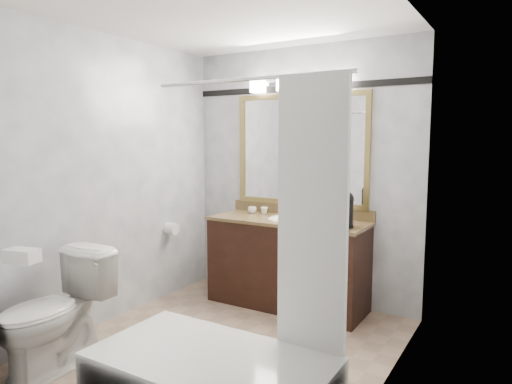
# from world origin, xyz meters

# --- Properties ---
(room) EXTENTS (2.42, 2.62, 2.52)m
(room) POSITION_xyz_m (0.00, 0.00, 1.25)
(room) COLOR gray
(room) RESTS_ON ground
(vanity) EXTENTS (1.53, 0.58, 0.97)m
(vanity) POSITION_xyz_m (0.00, 1.02, 0.44)
(vanity) COLOR black
(vanity) RESTS_ON ground
(mirror) EXTENTS (1.40, 0.04, 1.10)m
(mirror) POSITION_xyz_m (0.00, 1.28, 1.50)
(mirror) COLOR olive
(mirror) RESTS_ON room
(vanity_light_bar) EXTENTS (1.02, 0.14, 0.12)m
(vanity_light_bar) POSITION_xyz_m (0.00, 1.23, 2.13)
(vanity_light_bar) COLOR silver
(vanity_light_bar) RESTS_ON room
(accent_stripe) EXTENTS (2.40, 0.01, 0.06)m
(accent_stripe) POSITION_xyz_m (0.00, 1.29, 2.10)
(accent_stripe) COLOR black
(accent_stripe) RESTS_ON room
(bathtub) EXTENTS (1.30, 0.75, 1.96)m
(bathtub) POSITION_xyz_m (0.55, -0.90, 0.28)
(bathtub) COLOR white
(bathtub) RESTS_ON ground
(tp_roll) EXTENTS (0.11, 0.12, 0.12)m
(tp_roll) POSITION_xyz_m (-1.14, 0.66, 0.70)
(tp_roll) COLOR white
(tp_roll) RESTS_ON room
(toilet) EXTENTS (0.48, 0.82, 0.82)m
(toilet) POSITION_xyz_m (-0.82, -0.92, 0.41)
(toilet) COLOR white
(toilet) RESTS_ON ground
(tissue_box) EXTENTS (0.23, 0.16, 0.09)m
(tissue_box) POSITION_xyz_m (-0.82, -1.12, 0.86)
(tissue_box) COLOR white
(tissue_box) RESTS_ON toilet
(coffee_maker) EXTENTS (0.16, 0.20, 0.31)m
(coffee_maker) POSITION_xyz_m (0.60, 0.95, 1.01)
(coffee_maker) COLOR black
(coffee_maker) RESTS_ON vanity
(cup_left) EXTENTS (0.11, 0.11, 0.07)m
(cup_left) POSITION_xyz_m (-0.47, 1.14, 0.88)
(cup_left) COLOR white
(cup_left) RESTS_ON vanity
(cup_right) EXTENTS (0.09, 0.09, 0.07)m
(cup_right) POSITION_xyz_m (-0.35, 1.17, 0.88)
(cup_right) COLOR white
(cup_right) RESTS_ON vanity
(soap_bottle_a) EXTENTS (0.07, 0.07, 0.12)m
(soap_bottle_a) POSITION_xyz_m (-0.08, 1.22, 0.91)
(soap_bottle_a) COLOR white
(soap_bottle_a) RESTS_ON vanity
(soap_bar) EXTENTS (0.09, 0.06, 0.03)m
(soap_bar) POSITION_xyz_m (-0.03, 1.13, 0.86)
(soap_bar) COLOR beige
(soap_bar) RESTS_ON vanity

